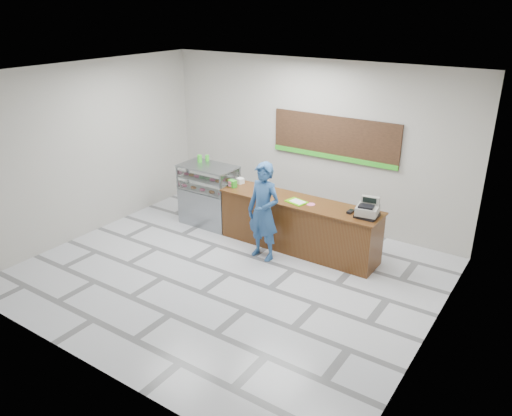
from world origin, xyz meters
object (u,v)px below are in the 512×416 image
Objects in this scene: cash_register at (368,210)px; customer at (264,212)px; display_case at (209,195)px; serving_tray at (297,202)px; sales_counter at (298,225)px.

customer is (-1.76, -0.65, -0.22)m from cash_register.
display_case is 3.02× the size of cash_register.
customer is at bearing -111.01° from serving_tray.
sales_counter is 2.45× the size of display_case.
sales_counter is at bearing 170.60° from cash_register.
customer is at bearing -168.77° from cash_register.
cash_register is 1.38m from serving_tray.
serving_tray is at bearing 174.99° from cash_register.
display_case is 3.63m from cash_register.
customer is (1.84, -0.66, 0.27)m from display_case.
display_case reaches higher than serving_tray.
customer reaches higher than sales_counter.
cash_register is 1.89m from customer.
customer reaches higher than cash_register.
serving_tray is at bearing -2.70° from display_case.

